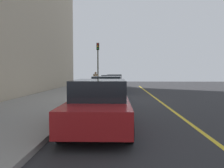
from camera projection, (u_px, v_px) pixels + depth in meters
name	position (u px, v px, depth m)	size (l,w,h in m)	color
ground_plane	(107.00, 100.00, 13.68)	(56.00, 56.00, 0.00)	#28282B
sidewalk	(56.00, 99.00, 13.81)	(28.00, 4.60, 0.15)	gray
lane_stripe_centre	(158.00, 100.00, 13.56)	(28.00, 0.14, 0.01)	gold
snow_bank_curb	(90.00, 105.00, 11.02)	(5.20, 0.56, 0.22)	white
parked_car_green	(115.00, 81.00, 24.99)	(4.37, 1.95, 1.51)	black
parked_car_navy	(111.00, 84.00, 18.79)	(4.36, 1.90, 1.51)	black
parked_car_white	(107.00, 89.00, 12.83)	(4.40, 1.95, 1.51)	black
parked_car_red	(99.00, 104.00, 6.72)	(4.22, 1.95, 1.51)	black
pedestrian_tan_coat	(96.00, 79.00, 21.94)	(0.53, 0.49, 1.65)	black
traffic_light_pole	(98.00, 58.00, 22.11)	(0.35, 0.26, 4.58)	#2D2D19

